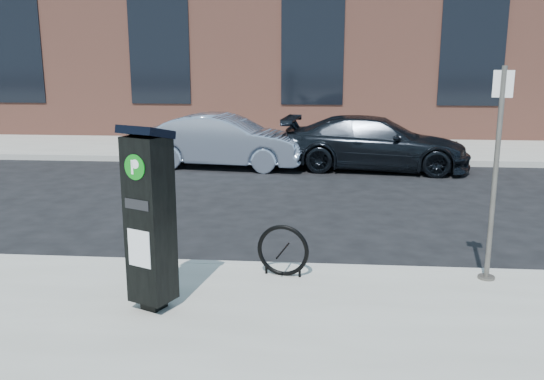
# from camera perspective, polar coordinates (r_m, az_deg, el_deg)

# --- Properties ---
(ground) EXTENTS (120.00, 120.00, 0.00)m
(ground) POSITION_cam_1_polar(r_m,az_deg,el_deg) (7.49, 2.18, -8.41)
(ground) COLOR black
(ground) RESTS_ON ground
(sidewalk_far) EXTENTS (60.00, 12.00, 0.15)m
(sidewalk_far) POSITION_cam_1_polar(r_m,az_deg,el_deg) (21.14, 3.99, 5.69)
(sidewalk_far) COLOR gray
(sidewalk_far) RESTS_ON ground
(curb_near) EXTENTS (60.00, 0.12, 0.16)m
(curb_near) POSITION_cam_1_polar(r_m,az_deg,el_deg) (7.45, 2.18, -7.93)
(curb_near) COLOR #9E9B93
(curb_near) RESTS_ON ground
(curb_far) EXTENTS (60.00, 0.12, 0.16)m
(curb_far) POSITION_cam_1_polar(r_m,az_deg,el_deg) (15.23, 3.62, 2.87)
(curb_far) COLOR #9E9B93
(curb_far) RESTS_ON ground
(building) EXTENTS (28.00, 10.05, 8.25)m
(building) POSITION_cam_1_polar(r_m,az_deg,el_deg) (24.01, 4.28, 16.28)
(building) COLOR brown
(building) RESTS_ON ground
(parking_kiosk) EXTENTS (0.57, 0.55, 1.95)m
(parking_kiosk) POSITION_cam_1_polar(r_m,az_deg,el_deg) (5.99, -12.02, -2.62)
(parking_kiosk) COLOR black
(parking_kiosk) RESTS_ON sidewalk_near
(sign_pole) EXTENTS (0.21, 0.20, 2.50)m
(sign_pole) POSITION_cam_1_polar(r_m,az_deg,el_deg) (7.10, 21.23, 1.20)
(sign_pole) COLOR #5C5751
(sign_pole) RESTS_ON sidewalk_near
(bike_rack) EXTENTS (0.64, 0.17, 0.64)m
(bike_rack) POSITION_cam_1_polar(r_m,az_deg,el_deg) (6.96, 1.09, -6.04)
(bike_rack) COLOR black
(bike_rack) RESTS_ON sidewalk_near
(car_silver) EXTENTS (4.23, 1.90, 1.35)m
(car_silver) POSITION_cam_1_polar(r_m,az_deg,el_deg) (14.72, -4.75, 4.87)
(car_silver) COLOR #7F8CA2
(car_silver) RESTS_ON ground
(car_dark) EXTENTS (4.75, 2.36, 1.33)m
(car_dark) POSITION_cam_1_polar(r_m,az_deg,el_deg) (14.58, 10.19, 4.59)
(car_dark) COLOR black
(car_dark) RESTS_ON ground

